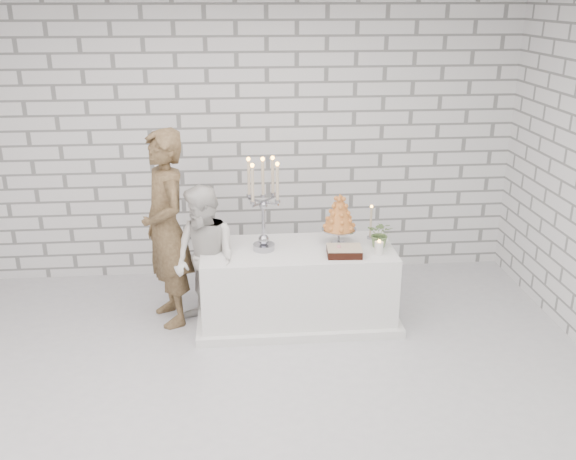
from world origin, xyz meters
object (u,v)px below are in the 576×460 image
(cake_table, at_px, (297,285))
(candelabra, at_px, (263,205))
(bride, at_px, (205,260))
(croquembouche, at_px, (339,219))
(groom, at_px, (166,229))

(cake_table, bearing_deg, candelabra, -179.40)
(bride, height_order, candelabra, candelabra)
(candelabra, xyz_separation_m, croquembouche, (0.72, 0.07, -0.19))
(groom, distance_m, croquembouche, 1.62)
(cake_table, height_order, croquembouche, croquembouche)
(croquembouche, bearing_deg, cake_table, -170.34)
(groom, height_order, croquembouche, groom)
(cake_table, bearing_deg, croquembouche, 9.66)
(cake_table, distance_m, groom, 1.34)
(groom, relative_size, bride, 1.35)
(groom, height_order, bride, groom)
(groom, xyz_separation_m, croquembouche, (1.62, -0.05, 0.07))
(croquembouche, bearing_deg, bride, -173.42)
(candelabra, height_order, croquembouche, candelabra)
(groom, height_order, candelabra, groom)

